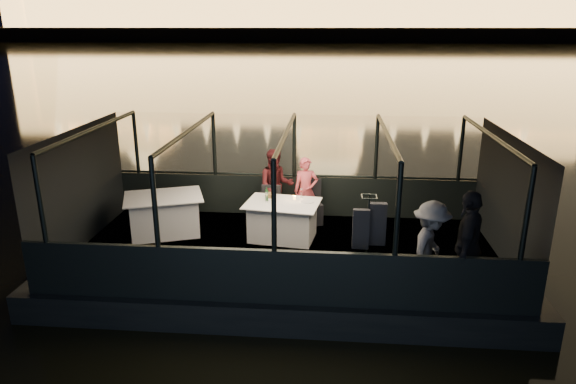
# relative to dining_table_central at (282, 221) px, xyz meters

# --- Properties ---
(river_water) EXTENTS (500.00, 500.00, 0.00)m
(river_water) POSITION_rel_dining_table_central_xyz_m (0.13, 79.43, -0.89)
(river_water) COLOR black
(river_water) RESTS_ON ground
(boat_hull) EXTENTS (8.60, 4.40, 1.00)m
(boat_hull) POSITION_rel_dining_table_central_xyz_m (0.13, -0.57, -0.89)
(boat_hull) COLOR black
(boat_hull) RESTS_ON river_water
(boat_deck) EXTENTS (8.00, 4.00, 0.04)m
(boat_deck) POSITION_rel_dining_table_central_xyz_m (0.13, -0.57, -0.41)
(boat_deck) COLOR black
(boat_deck) RESTS_ON boat_hull
(gunwale_port) EXTENTS (8.00, 0.08, 0.90)m
(gunwale_port) POSITION_rel_dining_table_central_xyz_m (0.13, 1.43, 0.06)
(gunwale_port) COLOR black
(gunwale_port) RESTS_ON boat_deck
(gunwale_starboard) EXTENTS (8.00, 0.08, 0.90)m
(gunwale_starboard) POSITION_rel_dining_table_central_xyz_m (0.13, -2.57, 0.06)
(gunwale_starboard) COLOR black
(gunwale_starboard) RESTS_ON boat_deck
(cabin_glass_port) EXTENTS (8.00, 0.02, 1.40)m
(cabin_glass_port) POSITION_rel_dining_table_central_xyz_m (0.13, 1.43, 1.21)
(cabin_glass_port) COLOR #99B2B2
(cabin_glass_port) RESTS_ON gunwale_port
(cabin_glass_starboard) EXTENTS (8.00, 0.02, 1.40)m
(cabin_glass_starboard) POSITION_rel_dining_table_central_xyz_m (0.13, -2.57, 1.21)
(cabin_glass_starboard) COLOR #99B2B2
(cabin_glass_starboard) RESTS_ON gunwale_starboard
(cabin_roof_glass) EXTENTS (8.00, 4.00, 0.02)m
(cabin_roof_glass) POSITION_rel_dining_table_central_xyz_m (0.13, -0.57, 1.91)
(cabin_roof_glass) COLOR #99B2B2
(cabin_roof_glass) RESTS_ON boat_deck
(end_wall_fore) EXTENTS (0.02, 4.00, 2.30)m
(end_wall_fore) POSITION_rel_dining_table_central_xyz_m (-3.87, -0.57, 0.76)
(end_wall_fore) COLOR black
(end_wall_fore) RESTS_ON boat_deck
(end_wall_aft) EXTENTS (0.02, 4.00, 2.30)m
(end_wall_aft) POSITION_rel_dining_table_central_xyz_m (4.13, -0.57, 0.76)
(end_wall_aft) COLOR black
(end_wall_aft) RESTS_ON boat_deck
(canopy_ribs) EXTENTS (8.00, 4.00, 2.30)m
(canopy_ribs) POSITION_rel_dining_table_central_xyz_m (0.13, -0.57, 0.76)
(canopy_ribs) COLOR black
(canopy_ribs) RESTS_ON boat_deck
(embankment) EXTENTS (400.00, 140.00, 6.00)m
(embankment) POSITION_rel_dining_table_central_xyz_m (0.13, 209.43, 0.11)
(embankment) COLOR #423D33
(embankment) RESTS_ON ground
(dining_table_central) EXTENTS (1.58, 1.24, 0.77)m
(dining_table_central) POSITION_rel_dining_table_central_xyz_m (0.00, 0.00, 0.00)
(dining_table_central) COLOR silver
(dining_table_central) RESTS_ON boat_deck
(dining_table_aft) EXTENTS (1.84, 1.58, 0.82)m
(dining_table_aft) POSITION_rel_dining_table_central_xyz_m (-2.45, 0.05, 0.00)
(dining_table_aft) COLOR silver
(dining_table_aft) RESTS_ON boat_deck
(chair_port_left) EXTENTS (0.42, 0.42, 0.89)m
(chair_port_left) POSITION_rel_dining_table_central_xyz_m (-0.31, 0.57, 0.06)
(chair_port_left) COLOR black
(chair_port_left) RESTS_ON boat_deck
(chair_port_right) EXTENTS (0.56, 0.56, 0.93)m
(chair_port_right) POSITION_rel_dining_table_central_xyz_m (0.53, 0.89, 0.06)
(chair_port_right) COLOR black
(chair_port_right) RESTS_ON boat_deck
(coat_stand) EXTENTS (0.47, 0.38, 1.67)m
(coat_stand) POSITION_rel_dining_table_central_xyz_m (1.55, -2.05, 0.51)
(coat_stand) COLOR black
(coat_stand) RESTS_ON boat_deck
(person_woman_coral) EXTENTS (0.58, 0.44, 1.45)m
(person_woman_coral) POSITION_rel_dining_table_central_xyz_m (0.42, 0.97, 0.36)
(person_woman_coral) COLOR #DA4F58
(person_woman_coral) RESTS_ON boat_deck
(person_man_maroon) EXTENTS (0.88, 0.75, 1.62)m
(person_man_maroon) POSITION_rel_dining_table_central_xyz_m (-0.24, 0.97, 0.36)
(person_man_maroon) COLOR #3D1113
(person_man_maroon) RESTS_ON boat_deck
(passenger_stripe) EXTENTS (0.92, 1.17, 1.58)m
(passenger_stripe) POSITION_rel_dining_table_central_xyz_m (2.53, -2.08, 0.47)
(passenger_stripe) COLOR silver
(passenger_stripe) RESTS_ON boat_deck
(passenger_dark) EXTENTS (0.80, 1.14, 1.79)m
(passenger_dark) POSITION_rel_dining_table_central_xyz_m (3.09, -2.12, 0.47)
(passenger_dark) COLOR black
(passenger_dark) RESTS_ON boat_deck
(wine_bottle) EXTENTS (0.08, 0.08, 0.28)m
(wine_bottle) POSITION_rel_dining_table_central_xyz_m (-0.33, 0.10, 0.53)
(wine_bottle) COLOR #153B17
(wine_bottle) RESTS_ON dining_table_central
(bread_basket) EXTENTS (0.22, 0.22, 0.09)m
(bread_basket) POSITION_rel_dining_table_central_xyz_m (-0.27, 0.34, 0.42)
(bread_basket) COLOR brown
(bread_basket) RESTS_ON dining_table_central
(amber_candle) EXTENTS (0.06, 0.06, 0.07)m
(amber_candle) POSITION_rel_dining_table_central_xyz_m (0.22, 0.24, 0.42)
(amber_candle) COLOR #FFAB3F
(amber_candle) RESTS_ON dining_table_central
(plate_near) EXTENTS (0.31, 0.31, 0.02)m
(plate_near) POSITION_rel_dining_table_central_xyz_m (0.49, 0.10, 0.39)
(plate_near) COLOR white
(plate_near) RESTS_ON dining_table_central
(plate_far) EXTENTS (0.23, 0.23, 0.01)m
(plate_far) POSITION_rel_dining_table_central_xyz_m (-0.30, 0.42, 0.39)
(plate_far) COLOR white
(plate_far) RESTS_ON dining_table_central
(wine_glass_white) EXTENTS (0.08, 0.08, 0.20)m
(wine_glass_white) POSITION_rel_dining_table_central_xyz_m (-0.32, 0.02, 0.48)
(wine_glass_white) COLOR silver
(wine_glass_white) RESTS_ON dining_table_central
(wine_glass_red) EXTENTS (0.06, 0.06, 0.18)m
(wine_glass_red) POSITION_rel_dining_table_central_xyz_m (0.36, 0.38, 0.48)
(wine_glass_red) COLOR white
(wine_glass_red) RESTS_ON dining_table_central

